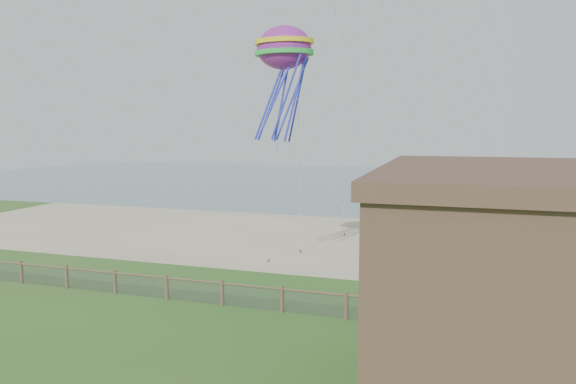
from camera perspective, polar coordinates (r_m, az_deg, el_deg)
name	(u,v)px	position (r m, az deg, el deg)	size (l,w,h in m)	color
ground	(229,370)	(19.15, -6.58, -19.04)	(160.00, 160.00, 0.00)	#2B6221
sand_beach	(347,241)	(39.26, 6.61, -5.41)	(72.00, 20.00, 0.02)	tan
ocean	(400,183)	(82.43, 12.36, 0.96)	(160.00, 68.00, 0.02)	slate
chainlink_fence	(282,301)	(24.12, -0.69, -11.98)	(36.20, 0.20, 1.25)	brown
picnic_table	(456,371)	(19.03, 18.19, -18.40)	(1.59, 1.20, 0.67)	brown
octopus_kite	(284,80)	(28.47, -0.45, 12.29)	(3.28, 2.31, 6.75)	#E6243F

